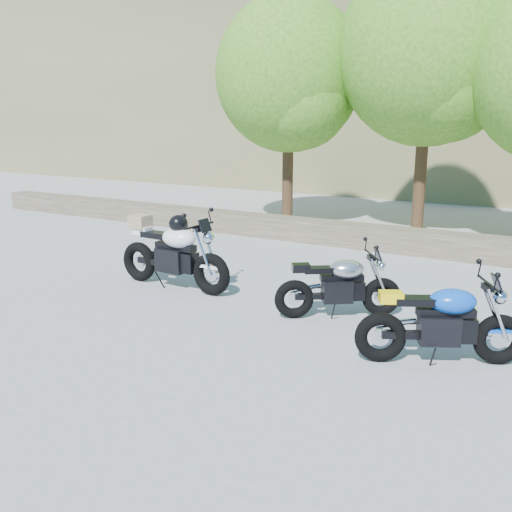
{
  "coord_description": "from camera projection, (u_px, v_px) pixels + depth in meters",
  "views": [
    {
      "loc": [
        4.3,
        -5.97,
        2.7
      ],
      "look_at": [
        0.2,
        1.0,
        0.75
      ],
      "focal_mm": 40.0,
      "sensor_mm": 36.0,
      "label": 1
    }
  ],
  "objects": [
    {
      "name": "blue_bike",
      "position": [
        442.0,
        324.0,
        6.38
      ],
      "size": [
        1.76,
        1.01,
        0.96
      ],
      "rotation": [
        0.0,
        0.0,
        0.48
      ],
      "color": "black",
      "rests_on": "ground"
    },
    {
      "name": "tree_decid_mid",
      "position": [
        432.0,
        57.0,
        12.67
      ],
      "size": [
        4.08,
        4.08,
        6.24
      ],
      "color": "#382314",
      "rests_on": "ground"
    },
    {
      "name": "ground",
      "position": [
        206.0,
        323.0,
        7.75
      ],
      "size": [
        90.0,
        90.0,
        0.0
      ],
      "primitive_type": "plane",
      "color": "gray",
      "rests_on": "ground"
    },
    {
      "name": "white_bike",
      "position": [
        173.0,
        252.0,
        9.23
      ],
      "size": [
        2.21,
        0.7,
        1.22
      ],
      "rotation": [
        0.0,
        0.0,
        -0.03
      ],
      "color": "black",
      "rests_on": "ground"
    },
    {
      "name": "tree_decid_left",
      "position": [
        292.0,
        80.0,
        14.06
      ],
      "size": [
        3.67,
        3.67,
        5.62
      ],
      "color": "#382314",
      "rests_on": "ground"
    },
    {
      "name": "stone_wall",
      "position": [
        354.0,
        235.0,
        12.3
      ],
      "size": [
        22.0,
        0.55,
        0.5
      ],
      "primitive_type": "cube",
      "color": "#4E4634",
      "rests_on": "ground"
    },
    {
      "name": "silver_bike",
      "position": [
        339.0,
        287.0,
        7.89
      ],
      "size": [
        1.53,
        1.15,
        0.9
      ],
      "rotation": [
        0.0,
        0.0,
        0.62
      ],
      "color": "black",
      "rests_on": "ground"
    }
  ]
}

